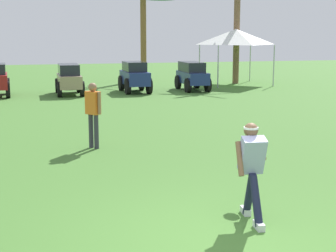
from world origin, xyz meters
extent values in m
plane|color=#42732D|center=(0.00, 0.00, 0.00)|extent=(80.00, 80.00, 0.00)
cylinder|color=#191E38|center=(0.70, 0.75, 0.36)|extent=(0.15, 0.36, 0.72)
cube|color=silver|center=(0.72, 0.91, 0.05)|extent=(0.12, 0.27, 0.10)
cylinder|color=#191E38|center=(0.67, 0.44, 0.36)|extent=(0.16, 0.45, 0.69)
cube|color=silver|center=(0.66, 0.29, 0.05)|extent=(0.12, 0.27, 0.10)
cube|color=#9EA3D1|center=(0.70, 0.68, 0.98)|extent=(0.37, 0.39, 0.58)
sphere|color=brown|center=(0.70, 0.76, 1.33)|extent=(0.23, 0.23, 0.21)
cylinder|color=white|center=(0.70, 0.76, 1.36)|extent=(0.23, 0.23, 0.03)
cylinder|color=brown|center=(0.90, 0.94, 0.82)|extent=(0.13, 0.58, 0.27)
cylinder|color=brown|center=(0.49, 0.65, 0.94)|extent=(0.11, 0.29, 0.49)
cylinder|color=white|center=(0.97, 1.48, 0.76)|extent=(0.38, 0.38, 0.10)
cylinder|color=#33333D|center=(-0.95, 5.96, 0.41)|extent=(0.15, 0.15, 0.82)
cylinder|color=#33333D|center=(-1.06, 6.10, 0.41)|extent=(0.15, 0.15, 0.82)
cube|color=orange|center=(-1.00, 6.03, 1.09)|extent=(0.37, 0.39, 0.54)
cylinder|color=#936B4C|center=(-0.88, 5.87, 1.10)|extent=(0.10, 0.10, 0.52)
cylinder|color=#936B4C|center=(-1.13, 6.20, 1.10)|extent=(0.10, 0.10, 0.52)
sphere|color=#936B4C|center=(-1.00, 6.03, 1.46)|extent=(0.28, 0.28, 0.20)
cylinder|color=black|center=(-3.51, 18.11, 0.36)|extent=(0.21, 0.73, 0.72)
cylinder|color=black|center=(-3.44, 16.56, 0.36)|extent=(0.21, 0.73, 0.72)
cube|color=#998466|center=(-0.85, 17.12, 0.60)|extent=(0.98, 2.41, 0.55)
cube|color=#1E232B|center=(-0.85, 17.27, 1.11)|extent=(0.86, 1.81, 0.46)
cylinder|color=black|center=(-1.33, 17.96, 0.33)|extent=(0.18, 0.66, 0.66)
cylinder|color=black|center=(-0.37, 17.96, 0.33)|extent=(0.18, 0.66, 0.66)
cylinder|color=black|center=(-1.32, 16.28, 0.33)|extent=(0.18, 0.66, 0.66)
cylinder|color=black|center=(-0.36, 16.29, 0.33)|extent=(0.18, 0.66, 0.66)
cube|color=navy|center=(2.14, 17.33, 0.66)|extent=(1.04, 2.37, 0.60)
cube|color=#1E232B|center=(2.14, 17.38, 1.18)|extent=(0.90, 1.57, 0.44)
cylinder|color=black|center=(1.63, 18.09, 0.36)|extent=(0.20, 0.72, 0.72)
cylinder|color=black|center=(2.61, 18.12, 0.36)|extent=(0.20, 0.72, 0.72)
cylinder|color=black|center=(1.67, 16.54, 0.36)|extent=(0.20, 0.72, 0.72)
cylinder|color=black|center=(2.65, 16.56, 0.36)|extent=(0.20, 0.72, 0.72)
cube|color=navy|center=(4.96, 17.41, 0.60)|extent=(0.98, 2.41, 0.55)
cube|color=#1E232B|center=(4.95, 17.56, 1.11)|extent=(0.86, 1.81, 0.46)
cylinder|color=black|center=(4.47, 18.24, 0.33)|extent=(0.18, 0.66, 0.66)
cylinder|color=black|center=(5.43, 18.25, 0.33)|extent=(0.18, 0.66, 0.66)
cylinder|color=black|center=(4.48, 16.57, 0.33)|extent=(0.18, 0.66, 0.66)
cylinder|color=black|center=(5.44, 16.57, 0.33)|extent=(0.18, 0.66, 0.66)
cylinder|color=brown|center=(3.82, 23.36, 2.56)|extent=(0.34, 0.34, 5.11)
cylinder|color=brown|center=(8.23, 20.09, 2.91)|extent=(0.33, 0.33, 5.81)
cylinder|color=#B2B5BA|center=(9.52, 21.17, 1.05)|extent=(0.06, 0.06, 2.10)
cylinder|color=#B2B5BA|center=(6.51, 21.17, 1.05)|extent=(0.06, 0.06, 2.10)
cylinder|color=#B2B5BA|center=(9.52, 18.16, 1.05)|extent=(0.06, 0.06, 2.10)
cylinder|color=#B2B5BA|center=(6.51, 18.16, 1.05)|extent=(0.06, 0.06, 2.10)
pyramid|color=white|center=(8.02, 19.67, 2.50)|extent=(3.16, 3.16, 0.80)
camera|label=1|loc=(-2.28, -6.01, 2.71)|focal=55.00mm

